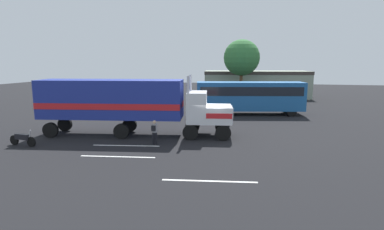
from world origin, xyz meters
name	(u,v)px	position (x,y,z in m)	size (l,w,h in m)	color
ground_plane	(207,137)	(0.00, 0.00, 0.00)	(120.00, 120.00, 0.00)	black
lane_stripe_near	(126,146)	(-4.79, -3.50, 0.01)	(4.40, 0.16, 0.01)	silver
lane_stripe_mid	(118,157)	(-4.26, -5.85, 0.01)	(4.40, 0.16, 0.01)	silver
lane_stripe_far	(209,181)	(1.52, -8.39, 0.01)	(4.40, 0.16, 0.01)	silver
semi_truck	(126,102)	(-5.95, -0.72, 2.52)	(14.37, 4.73, 4.50)	silver
person_bystander	(154,131)	(-3.07, -2.79, 0.89)	(0.34, 0.45, 1.63)	black
parked_bus	(250,95)	(2.70, 10.75, 2.07)	(11.29, 4.62, 3.40)	#1E5999
parked_car	(146,107)	(-7.86, 8.43, 0.81)	(4.44, 1.91, 1.57)	maroon
motorcycle	(23,139)	(-11.38, -4.98, 0.48)	(2.11, 0.37, 1.12)	black
tree_left	(242,58)	(1.14, 21.72, 6.04)	(4.95, 4.95, 8.54)	brown
building_backdrop	(256,83)	(3.09, 27.70, 2.25)	(16.68, 8.34, 4.10)	gray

